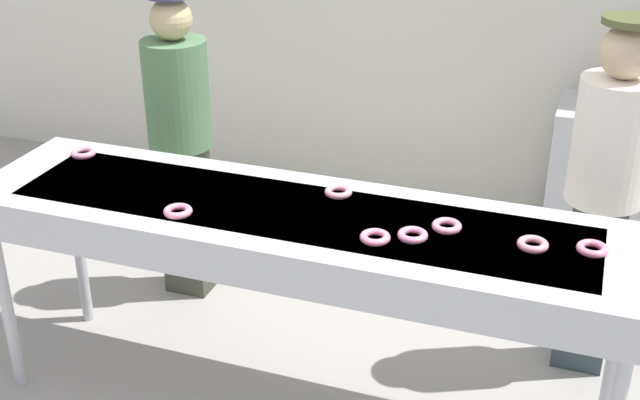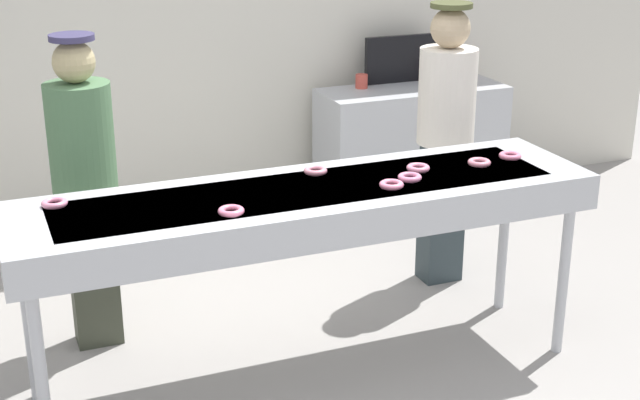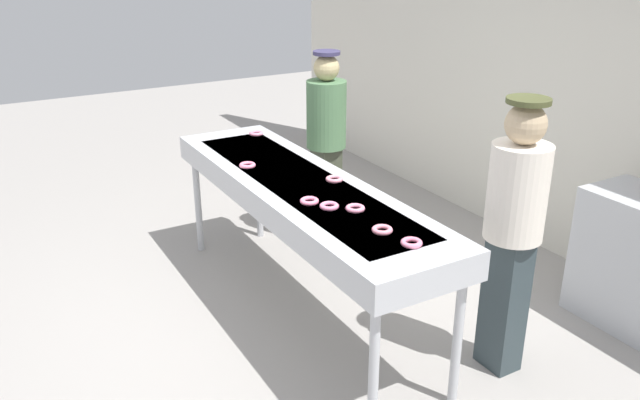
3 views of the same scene
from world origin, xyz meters
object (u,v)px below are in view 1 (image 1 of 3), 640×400
strawberry_donut_1 (447,226)px  strawberry_donut_2 (178,211)px  worker_baker (606,180)px  strawberry_donut_6 (83,153)px  worker_assistant (180,132)px  fryer_conveyor (297,230)px  strawberry_donut_7 (338,192)px  paper_cup_3 (622,92)px  strawberry_donut_3 (413,235)px  strawberry_donut_5 (533,244)px  strawberry_donut_0 (592,249)px  strawberry_donut_4 (375,237)px

strawberry_donut_1 → strawberry_donut_2: same height
worker_baker → strawberry_donut_6: bearing=8.3°
worker_assistant → fryer_conveyor: bearing=127.0°
strawberry_donut_6 → worker_baker: (2.33, 0.57, -0.03)m
strawberry_donut_1 → strawberry_donut_2: 1.07m
strawberry_donut_7 → paper_cup_3: (1.11, 1.87, -0.03)m
strawberry_donut_3 → strawberry_donut_1: bearing=47.2°
strawberry_donut_5 → strawberry_donut_7: (-0.83, 0.19, 0.00)m
strawberry_donut_7 → worker_assistant: (-1.06, 0.56, -0.07)m
strawberry_donut_0 → strawberry_donut_5: size_ratio=1.00×
strawberry_donut_5 → worker_baker: worker_baker is taller
strawberry_donut_2 → worker_assistant: size_ratio=0.07×
worker_assistant → strawberry_donut_5: bearing=144.0°
strawberry_donut_6 → strawberry_donut_7: 1.26m
strawberry_donut_3 → strawberry_donut_7: same height
strawberry_donut_3 → strawberry_donut_6: bearing=170.5°
strawberry_donut_3 → strawberry_donut_6: same height
strawberry_donut_0 → strawberry_donut_7: (-1.04, 0.15, 0.00)m
strawberry_donut_0 → strawberry_donut_6: (-2.30, 0.16, 0.00)m
strawberry_donut_0 → strawberry_donut_4: 0.80m
fryer_conveyor → strawberry_donut_1: 0.62m
strawberry_donut_3 → strawberry_donut_4: 0.15m
strawberry_donut_2 → worker_baker: size_ratio=0.07×
worker_assistant → strawberry_donut_0: bearing=147.0°
strawberry_donut_3 → fryer_conveyor: bearing=171.7°
fryer_conveyor → strawberry_donut_0: bearing=2.2°
strawberry_donut_2 → strawberry_donut_5: bearing=8.1°
strawberry_donut_0 → strawberry_donut_3: same height
strawberry_donut_2 → worker_baker: bearing=30.7°
paper_cup_3 → strawberry_donut_4: bearing=-111.0°
fryer_conveyor → strawberry_donut_0: strawberry_donut_0 is taller
strawberry_donut_0 → strawberry_donut_1: same height
fryer_conveyor → worker_baker: size_ratio=1.65×
strawberry_donut_4 → strawberry_donut_7: same height
fryer_conveyor → strawberry_donut_5: (0.94, 0.01, 0.10)m
strawberry_donut_2 → paper_cup_3: (1.66, 2.26, -0.03)m
strawberry_donut_2 → strawberry_donut_6: (-0.71, 0.39, 0.00)m
fryer_conveyor → strawberry_donut_4: (0.37, -0.14, 0.10)m
fryer_conveyor → paper_cup_3: paper_cup_3 is taller
strawberry_donut_2 → strawberry_donut_5: same height
fryer_conveyor → strawberry_donut_6: bearing=170.0°
worker_baker → worker_assistant: 2.12m
fryer_conveyor → strawberry_donut_6: strawberry_donut_6 is taller
strawberry_donut_6 → worker_baker: bearing=13.7°
strawberry_donut_3 → strawberry_donut_4: size_ratio=1.00×
fryer_conveyor → worker_assistant: bearing=141.2°
paper_cup_3 → worker_assistant: bearing=-148.7°
strawberry_donut_6 → paper_cup_3: size_ratio=1.17×
strawberry_donut_1 → strawberry_donut_3: bearing=-132.8°
strawberry_donut_6 → strawberry_donut_0: bearing=-3.9°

